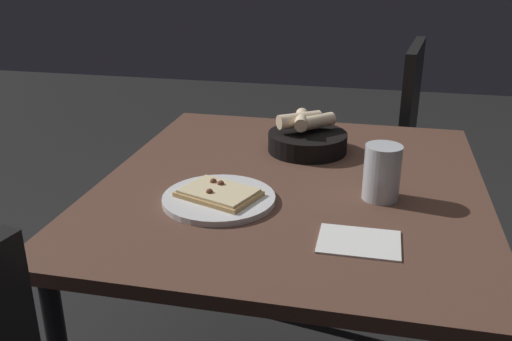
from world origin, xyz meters
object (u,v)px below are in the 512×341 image
bread_basket (307,139)px  beer_glass (382,175)px  chair_far (376,144)px  pizza_plate (219,197)px  dining_table (292,204)px

bread_basket → beer_glass: (-0.21, 0.28, 0.02)m
beer_glass → chair_far: size_ratio=0.14×
pizza_plate → bread_basket: (-0.15, -0.38, 0.03)m
bread_basket → pizza_plate: bearing=68.7°
dining_table → pizza_plate: size_ratio=4.01×
pizza_plate → beer_glass: beer_glass is taller
dining_table → pizza_plate: (0.14, 0.16, 0.07)m
pizza_plate → beer_glass: 0.37m
pizza_plate → bread_basket: 0.41m
dining_table → bread_basket: bread_basket is taller
dining_table → pizza_plate: bearing=47.3°
pizza_plate → bread_basket: bearing=-111.3°
beer_glass → pizza_plate: bearing=15.3°
dining_table → pizza_plate: 0.22m
pizza_plate → dining_table: bearing=-132.7°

